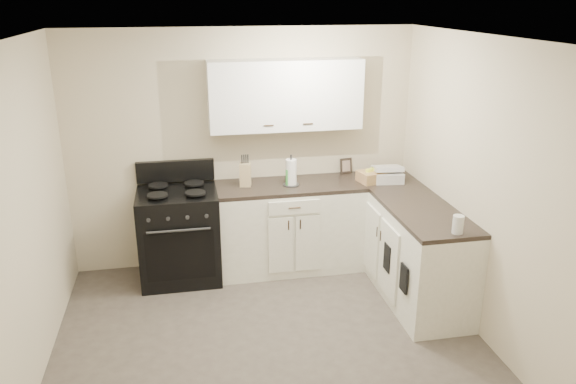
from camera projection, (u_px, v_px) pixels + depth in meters
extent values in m
plane|color=#473F38|center=(273.00, 352.00, 4.64)|extent=(3.60, 3.60, 0.00)
plane|color=white|center=(269.00, 40.00, 3.81)|extent=(3.60, 3.60, 0.00)
plane|color=beige|center=(243.00, 150.00, 5.90)|extent=(3.60, 0.00, 3.60)
plane|color=beige|center=(490.00, 196.00, 4.56)|extent=(0.00, 3.60, 3.60)
plane|color=beige|center=(16.00, 229.00, 3.90)|extent=(0.00, 3.60, 3.60)
plane|color=beige|center=(336.00, 352.00, 2.56)|extent=(3.60, 0.00, 3.60)
cube|color=white|center=(288.00, 228.00, 5.96)|extent=(1.55, 0.60, 0.90)
cube|color=white|center=(407.00, 245.00, 5.55)|extent=(0.60, 1.90, 0.90)
cube|color=black|center=(288.00, 186.00, 5.80)|extent=(1.55, 0.60, 0.04)
cube|color=black|center=(411.00, 201.00, 5.40)|extent=(0.60, 1.90, 0.04)
cube|color=white|center=(285.00, 95.00, 5.64)|extent=(1.55, 0.30, 0.70)
cube|color=black|center=(180.00, 236.00, 5.73)|extent=(0.79, 0.68, 0.96)
cube|color=tan|center=(245.00, 175.00, 5.71)|extent=(0.13, 0.12, 0.24)
cylinder|color=white|center=(291.00, 172.00, 5.73)|extent=(0.15, 0.15, 0.27)
cylinder|color=green|center=(288.00, 178.00, 5.73)|extent=(0.06, 0.06, 0.17)
cube|color=black|center=(346.00, 166.00, 6.14)|extent=(0.14, 0.06, 0.17)
cube|color=tan|center=(375.00, 176.00, 5.88)|extent=(0.38, 0.30, 0.11)
cube|color=silver|center=(387.00, 176.00, 5.88)|extent=(0.32, 0.30, 0.11)
cylinder|color=silver|center=(458.00, 224.00, 4.59)|extent=(0.09, 0.09, 0.15)
cube|color=black|center=(404.00, 278.00, 4.84)|extent=(0.02, 0.14, 0.25)
cube|color=black|center=(387.00, 258.00, 5.21)|extent=(0.02, 0.15, 0.26)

